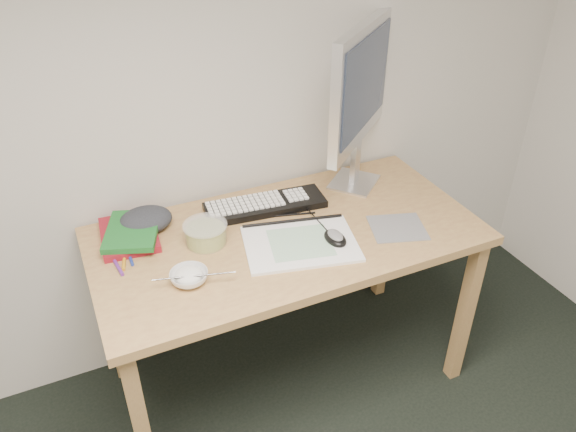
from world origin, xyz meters
The scene contains 18 objects.
desk centered at (0.29, 1.43, 0.67)m, with size 1.40×0.70×0.75m.
mousepad centered at (0.67, 1.29, 0.75)m, with size 0.20×0.18×0.00m, color slate.
sketchpad centered at (0.30, 1.34, 0.76)m, with size 0.39×0.28×0.01m, color white.
keyboard centered at (0.28, 1.61, 0.76)m, with size 0.46×0.15×0.03m, color black.
monitor centered at (0.69, 1.64, 1.16)m, with size 0.45×0.39×0.65m.
mouse centered at (0.42, 1.30, 0.78)m, with size 0.07×0.11×0.04m, color black.
rice_bowl centered at (-0.11, 1.31, 0.77)m, with size 0.12×0.12×0.04m, color white.
chopsticks centered at (-0.10, 1.28, 0.79)m, with size 0.02×0.02×0.25m, color silver.
fruit_tub centered at (0.01, 1.49, 0.79)m, with size 0.16×0.16×0.08m, color #DFC64E.
book_red centered at (-0.24, 1.63, 0.76)m, with size 0.19×0.26×0.03m, color maroon.
book_green centered at (-0.22, 1.62, 0.79)m, with size 0.18×0.24×0.02m, color #186123.
cloth_lump centered at (-0.16, 1.67, 0.78)m, with size 0.16×0.13×0.07m, color #292B31.
pencil_pink centered at (0.30, 1.48, 0.75)m, with size 0.01×0.01×0.17m, color #D86C8C.
pencil_tan centered at (0.33, 1.43, 0.75)m, with size 0.01×0.01×0.18m, color tan.
pencil_black centered at (0.35, 1.53, 0.75)m, with size 0.01×0.01×0.20m, color black.
marker_blue centered at (-0.26, 1.52, 0.76)m, with size 0.01×0.01×0.12m, color #1C3399.
marker_orange centered at (-0.28, 1.51, 0.76)m, with size 0.01×0.01×0.12m, color orange.
marker_purple centered at (-0.31, 1.49, 0.76)m, with size 0.01×0.01×0.13m, color #60268C.
Camera 1 is at (-0.40, -0.09, 1.92)m, focal length 35.00 mm.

